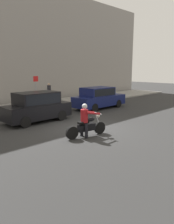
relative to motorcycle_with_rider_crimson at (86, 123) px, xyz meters
name	(u,v)px	position (x,y,z in m)	size (l,w,h in m)	color
ground_plane	(85,129)	(0.91, 1.07, -0.65)	(80.00, 80.00, 0.00)	#292929
sidewalk_slab	(15,108)	(0.91, 9.07, -0.58)	(40.00, 4.40, 0.14)	gray
motorcycle_with_rider_crimson	(86,123)	(0.00, 0.00, 0.00)	(2.17, 0.76, 1.59)	black
parked_hatchback_black	(37,106)	(-0.03, 4.24, 0.29)	(4.01, 1.76, 1.80)	black
parked_sedan_navy	(99,98)	(5.99, 4.72, 0.24)	(4.63, 1.82, 1.72)	#11194C
street_sign_post	(36,87)	(2.78, 8.90, 0.99)	(0.44, 0.08, 2.46)	gray
pedestrian_bystander	(49,91)	(4.55, 9.59, 0.52)	(0.34, 0.34, 1.76)	black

